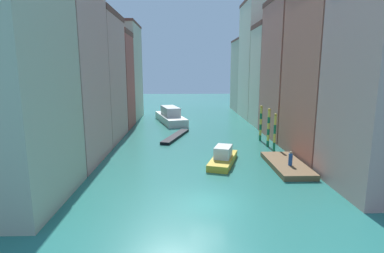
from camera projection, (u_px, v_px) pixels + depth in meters
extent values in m
plane|color=#28756B|center=(194.00, 132.00, 45.10)|extent=(154.00, 154.00, 0.00)
cube|color=#BCB299|center=(8.00, 85.00, 19.83)|extent=(6.45, 9.31, 16.56)
cube|color=tan|center=(65.00, 78.00, 29.31)|extent=(6.45, 9.57, 16.99)
cube|color=tan|center=(95.00, 80.00, 39.25)|extent=(6.45, 10.09, 15.91)
cube|color=brown|center=(91.00, 14.00, 37.72)|extent=(6.58, 10.29, 0.70)
cube|color=#B25147|center=(111.00, 82.00, 48.33)|extent=(6.45, 7.16, 14.69)
cube|color=brown|center=(109.00, 33.00, 46.90)|extent=(6.58, 7.30, 0.77)
cube|color=#BCB299|center=(122.00, 73.00, 56.95)|extent=(6.45, 10.51, 17.49)
cube|color=brown|center=(120.00, 24.00, 55.30)|extent=(6.58, 10.72, 0.43)
cube|color=#C6705B|center=(327.00, 77.00, 30.99)|extent=(6.45, 9.86, 17.16)
cube|color=#C6705B|center=(292.00, 72.00, 40.93)|extent=(6.45, 9.48, 18.13)
cube|color=beige|center=(273.00, 78.00, 49.52)|extent=(6.45, 7.34, 15.96)
cube|color=brown|center=(276.00, 26.00, 47.98)|extent=(6.58, 7.48, 0.74)
cube|color=beige|center=(260.00, 62.00, 58.21)|extent=(6.45, 10.75, 21.76)
cube|color=brown|center=(262.00, 1.00, 56.15)|extent=(6.58, 10.96, 0.57)
cube|color=#BCB299|center=(248.00, 76.00, 69.12)|extent=(6.45, 9.97, 15.75)
cube|color=brown|center=(249.00, 40.00, 67.63)|extent=(6.58, 10.17, 0.45)
cube|color=brown|center=(286.00, 165.00, 28.83)|extent=(3.09, 7.65, 0.51)
cylinder|color=#234C93|center=(290.00, 160.00, 27.76)|extent=(0.36, 0.36, 1.11)
sphere|color=tan|center=(291.00, 152.00, 27.63)|extent=(0.26, 0.26, 0.26)
cylinder|color=#197247|center=(274.00, 147.00, 34.52)|extent=(0.28, 0.28, 1.04)
cylinder|color=#E5D14C|center=(274.00, 138.00, 34.33)|extent=(0.28, 0.28, 1.04)
cylinder|color=#197247|center=(275.00, 129.00, 34.13)|extent=(0.28, 0.28, 1.04)
cylinder|color=#E5D14C|center=(275.00, 120.00, 33.94)|extent=(0.28, 0.28, 1.04)
sphere|color=gold|center=(276.00, 115.00, 33.83)|extent=(0.31, 0.31, 0.31)
cylinder|color=#197247|center=(268.00, 144.00, 36.71)|extent=(0.32, 0.32, 0.74)
cylinder|color=#E5D14C|center=(268.00, 138.00, 36.58)|extent=(0.32, 0.32, 0.74)
cylinder|color=#197247|center=(268.00, 132.00, 36.44)|extent=(0.32, 0.32, 0.74)
cylinder|color=#E5D14C|center=(269.00, 126.00, 36.31)|extent=(0.32, 0.32, 0.74)
cylinder|color=#197247|center=(269.00, 120.00, 36.17)|extent=(0.32, 0.32, 0.74)
cylinder|color=#E5D14C|center=(269.00, 114.00, 36.03)|extent=(0.32, 0.32, 0.74)
sphere|color=gold|center=(269.00, 110.00, 35.94)|extent=(0.36, 0.36, 0.36)
cylinder|color=#197247|center=(260.00, 138.00, 39.87)|extent=(0.32, 0.32, 0.74)
cylinder|color=#E5D14C|center=(260.00, 132.00, 39.73)|extent=(0.32, 0.32, 0.74)
cylinder|color=#197247|center=(261.00, 127.00, 39.60)|extent=(0.32, 0.32, 0.74)
cylinder|color=#E5D14C|center=(261.00, 122.00, 39.46)|extent=(0.32, 0.32, 0.74)
cylinder|color=#197247|center=(261.00, 116.00, 39.33)|extent=(0.32, 0.32, 0.74)
cylinder|color=#E5D14C|center=(261.00, 111.00, 39.19)|extent=(0.32, 0.32, 0.74)
sphere|color=gold|center=(261.00, 107.00, 39.10)|extent=(0.35, 0.35, 0.35)
cube|color=white|center=(170.00, 119.00, 54.14)|extent=(6.44, 12.59, 1.27)
cube|color=silver|center=(170.00, 111.00, 53.89)|extent=(3.87, 6.32, 1.53)
cube|color=black|center=(176.00, 136.00, 41.72)|extent=(3.82, 9.12, 0.37)
cube|color=gold|center=(223.00, 160.00, 30.03)|extent=(3.86, 6.58, 0.65)
cube|color=silver|center=(223.00, 152.00, 29.87)|extent=(2.16, 2.70, 1.14)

